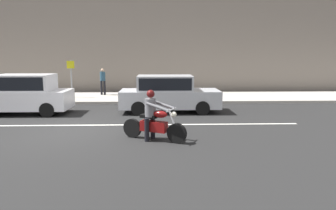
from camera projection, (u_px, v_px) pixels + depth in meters
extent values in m
plane|color=black|center=(74.00, 131.00, 10.28)|extent=(80.00, 80.00, 0.00)
cube|color=#A8A399|center=(111.00, 97.00, 18.16)|extent=(40.00, 4.40, 0.14)
cube|color=slate|center=(116.00, 8.00, 20.52)|extent=(40.00, 1.40, 11.95)
cube|color=silver|center=(65.00, 125.00, 11.15)|extent=(18.00, 0.14, 0.01)
cylinder|color=black|center=(177.00, 133.00, 8.84)|extent=(0.61, 0.38, 0.62)
cylinder|color=black|center=(132.00, 128.00, 9.47)|extent=(0.61, 0.38, 0.62)
cylinder|color=silver|center=(173.00, 121.00, 8.83)|extent=(0.34, 0.21, 0.77)
cube|color=maroon|center=(154.00, 126.00, 9.13)|extent=(0.89, 0.63, 0.32)
ellipsoid|color=maroon|center=(160.00, 114.00, 8.98)|extent=(0.54, 0.43, 0.22)
cube|color=black|center=(149.00, 116.00, 9.15)|extent=(0.57, 0.44, 0.10)
cylinder|color=silver|center=(171.00, 110.00, 8.79)|extent=(0.34, 0.65, 0.04)
sphere|color=silver|center=(174.00, 114.00, 8.78)|extent=(0.17, 0.17, 0.17)
cylinder|color=silver|center=(148.00, 128.00, 9.42)|extent=(0.66, 0.37, 0.07)
cylinder|color=black|center=(147.00, 130.00, 9.02)|extent=(0.20, 0.20, 0.73)
cylinder|color=black|center=(153.00, 127.00, 9.38)|extent=(0.20, 0.20, 0.73)
cylinder|color=slate|center=(150.00, 108.00, 9.08)|extent=(0.45, 0.45, 0.56)
cylinder|color=slate|center=(157.00, 107.00, 8.73)|extent=(0.71, 0.41, 0.27)
cylinder|color=slate|center=(164.00, 105.00, 9.12)|extent=(0.71, 0.41, 0.27)
sphere|color=tan|center=(151.00, 95.00, 9.01)|extent=(0.20, 0.20, 0.20)
sphere|color=#510F0F|center=(151.00, 94.00, 9.00)|extent=(0.25, 0.25, 0.25)
cube|color=silver|center=(26.00, 100.00, 13.26)|extent=(3.91, 1.70, 0.84)
cube|color=silver|center=(25.00, 82.00, 13.13)|extent=(2.42, 1.56, 0.72)
cube|color=black|center=(25.00, 82.00, 13.13)|extent=(2.23, 1.59, 0.58)
cylinder|color=black|center=(54.00, 107.00, 13.35)|extent=(0.64, 1.76, 0.64)
cylinder|color=black|center=(0.00, 107.00, 13.28)|extent=(0.64, 1.76, 0.64)
cube|color=#B2B5BA|center=(170.00, 98.00, 13.74)|extent=(4.62, 1.76, 0.80)
cube|color=#B2B5BA|center=(165.00, 83.00, 13.61)|extent=(2.54, 1.62, 0.68)
cube|color=black|center=(165.00, 83.00, 13.61)|extent=(2.34, 1.65, 0.54)
cylinder|color=black|center=(200.00, 105.00, 13.83)|extent=(0.64, 1.82, 0.64)
cylinder|color=black|center=(140.00, 105.00, 13.75)|extent=(0.64, 1.82, 0.64)
cylinder|color=gray|center=(71.00, 79.00, 17.44)|extent=(0.08, 0.08, 2.21)
cube|color=yellow|center=(70.00, 65.00, 17.27)|extent=(0.44, 0.03, 0.44)
cylinder|color=black|center=(101.00, 88.00, 18.74)|extent=(0.14, 0.14, 0.91)
cylinder|color=black|center=(105.00, 88.00, 18.75)|extent=(0.14, 0.14, 0.91)
cylinder|color=#234256|center=(103.00, 76.00, 18.62)|extent=(0.34, 0.34, 0.56)
sphere|color=tan|center=(102.00, 70.00, 18.56)|extent=(0.21, 0.21, 0.21)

